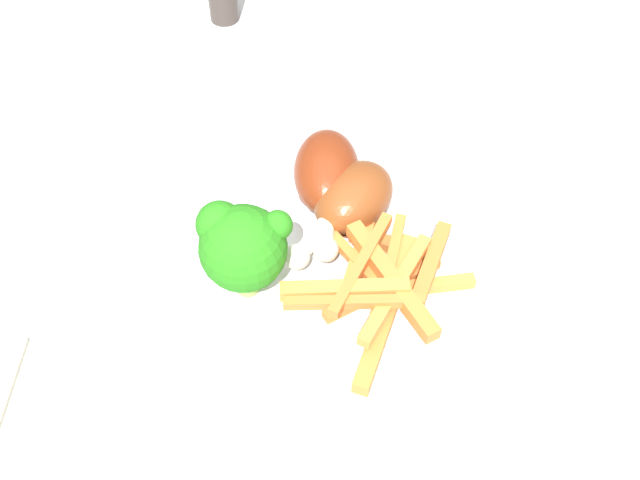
{
  "coord_description": "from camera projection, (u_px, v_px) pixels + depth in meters",
  "views": [
    {
      "loc": [
        -0.07,
        0.34,
        1.18
      ],
      "look_at": [
        -0.03,
        0.01,
        0.76
      ],
      "focal_mm": 41.53,
      "sensor_mm": 36.0,
      "label": 1
    }
  ],
  "objects": [
    {
      "name": "chicken_drumstick_near",
      "position": [
        351.0,
        200.0,
        0.57
      ],
      "size": [
        0.09,
        0.12,
        0.04
      ],
      "color": "#582410",
      "rests_on": "dinner_plate"
    },
    {
      "name": "carrot_fries_pile",
      "position": [
        384.0,
        281.0,
        0.53
      ],
      "size": [
        0.14,
        0.16,
        0.03
      ],
      "color": "orange",
      "rests_on": "dinner_plate"
    },
    {
      "name": "broccoli_floret_front",
      "position": [
        242.0,
        245.0,
        0.5
      ],
      "size": [
        0.07,
        0.06,
        0.08
      ],
      "color": "#8EB554",
      "rests_on": "dinner_plate"
    },
    {
      "name": "dining_table",
      "position": [
        285.0,
        316.0,
        0.66
      ],
      "size": [
        1.1,
        0.89,
        0.72
      ],
      "color": "#B7B7BC",
      "rests_on": "ground_plane"
    },
    {
      "name": "chicken_drumstick_far",
      "position": [
        327.0,
        175.0,
        0.58
      ],
      "size": [
        0.06,
        0.13,
        0.05
      ],
      "color": "#53190B",
      "rests_on": "dinner_plate"
    },
    {
      "name": "dinner_plate",
      "position": [
        320.0,
        261.0,
        0.56
      ],
      "size": [
        0.29,
        0.29,
        0.01
      ],
      "primitive_type": "cylinder",
      "color": "silver",
      "rests_on": "dining_table"
    }
  ]
}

